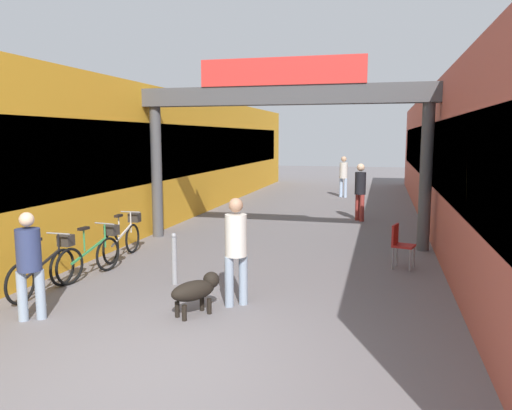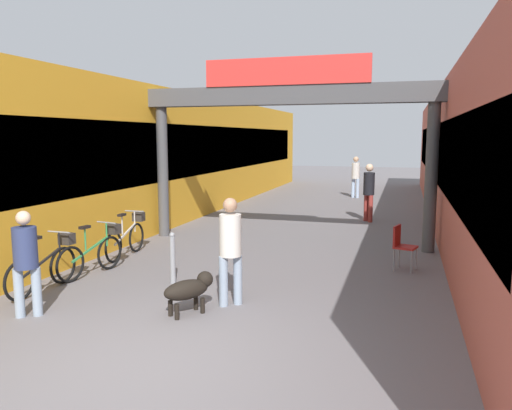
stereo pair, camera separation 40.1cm
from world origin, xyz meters
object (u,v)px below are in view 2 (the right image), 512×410
object	(u,v)px
pedestrian_companion	(26,257)
bicycle_black_nearest	(47,265)
bicycle_silver_third	(128,236)
pedestrian_carrying_crate	(369,188)
pedestrian_with_dog	(230,244)
cafe_chair_red_nearer	(402,243)
bicycle_green_second	(95,252)
bollard_post_metal	(173,257)
dog_on_leash	(190,289)
pedestrian_elderly_walking	(356,174)

from	to	relation	value
pedestrian_companion	bicycle_black_nearest	distance (m)	1.38
pedestrian_companion	bicycle_silver_third	world-z (taller)	pedestrian_companion
pedestrian_carrying_crate	pedestrian_with_dog	bearing A→B (deg)	-99.95
bicycle_silver_third	pedestrian_companion	bearing A→B (deg)	-81.02
bicycle_black_nearest	cafe_chair_red_nearer	distance (m)	6.61
bicycle_silver_third	bicycle_black_nearest	bearing A→B (deg)	-90.29
bicycle_green_second	bicycle_silver_third	distance (m)	1.51
bollard_post_metal	pedestrian_companion	bearing A→B (deg)	-121.32
bicycle_green_second	bollard_post_metal	distance (m)	1.71
bicycle_silver_third	bollard_post_metal	xyz separation A→B (m)	(1.89, -1.63, 0.04)
dog_on_leash	bicycle_silver_third	size ratio (longest dim) A/B	0.49
pedestrian_companion	pedestrian_carrying_crate	distance (m)	10.75
pedestrian_with_dog	pedestrian_carrying_crate	size ratio (longest dim) A/B	0.94
pedestrian_with_dog	cafe_chair_red_nearer	xyz separation A→B (m)	(2.54, 2.94, -0.43)
pedestrian_companion	bicycle_green_second	world-z (taller)	pedestrian_companion
pedestrian_with_dog	cafe_chair_red_nearer	bearing A→B (deg)	49.12
pedestrian_carrying_crate	pedestrian_elderly_walking	distance (m)	6.22
pedestrian_companion	cafe_chair_red_nearer	world-z (taller)	pedestrian_companion
pedestrian_carrying_crate	bollard_post_metal	bearing A→B (deg)	-110.43
pedestrian_elderly_walking	bicycle_green_second	distance (m)	14.27
bicycle_silver_third	bollard_post_metal	distance (m)	2.50
pedestrian_carrying_crate	cafe_chair_red_nearer	world-z (taller)	pedestrian_carrying_crate
pedestrian_with_dog	bicycle_black_nearest	distance (m)	3.34
dog_on_leash	cafe_chair_red_nearer	distance (m)	4.59
pedestrian_companion	pedestrian_with_dog	bearing A→B (deg)	26.15
pedestrian_elderly_walking	bicycle_green_second	size ratio (longest dim) A/B	1.07
pedestrian_with_dog	bicycle_green_second	distance (m)	3.28
pedestrian_elderly_walking	dog_on_leash	distance (m)	15.31
bicycle_green_second	cafe_chair_red_nearer	distance (m)	5.98
pedestrian_carrying_crate	bollard_post_metal	distance (m)	8.32
pedestrian_with_dog	pedestrian_elderly_walking	size ratio (longest dim) A/B	0.95
bicycle_green_second	cafe_chair_red_nearer	world-z (taller)	bicycle_green_second
pedestrian_companion	bollard_post_metal	bearing A→B (deg)	58.68
pedestrian_with_dog	bollard_post_metal	size ratio (longest dim) A/B	1.81
pedestrian_carrying_crate	bicycle_silver_third	distance (m)	7.81
bicycle_green_second	bollard_post_metal	xyz separation A→B (m)	(1.70, -0.13, 0.04)
dog_on_leash	bicycle_black_nearest	bearing A→B (deg)	172.55
pedestrian_companion	dog_on_leash	size ratio (longest dim) A/B	1.89
pedestrian_elderly_walking	bicycle_black_nearest	xyz separation A→B (m)	(-3.81, -14.89, -0.59)
pedestrian_companion	dog_on_leash	world-z (taller)	pedestrian_companion
pedestrian_with_dog	bicycle_silver_third	bearing A→B (deg)	143.33
bicycle_black_nearest	pedestrian_elderly_walking	bearing A→B (deg)	75.64
bicycle_green_second	bicycle_silver_third	size ratio (longest dim) A/B	0.99
bicycle_black_nearest	bollard_post_metal	distance (m)	2.14
pedestrian_carrying_crate	pedestrian_elderly_walking	bearing A→B (deg)	99.10
bicycle_black_nearest	bollard_post_metal	xyz separation A→B (m)	(1.90, 0.97, 0.04)
pedestrian_carrying_crate	bicycle_silver_third	world-z (taller)	pedestrian_carrying_crate
pedestrian_elderly_walking	cafe_chair_red_nearer	bearing A→B (deg)	-80.26
dog_on_leash	bicycle_green_second	size ratio (longest dim) A/B	0.50
bicycle_silver_third	cafe_chair_red_nearer	world-z (taller)	bicycle_silver_third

